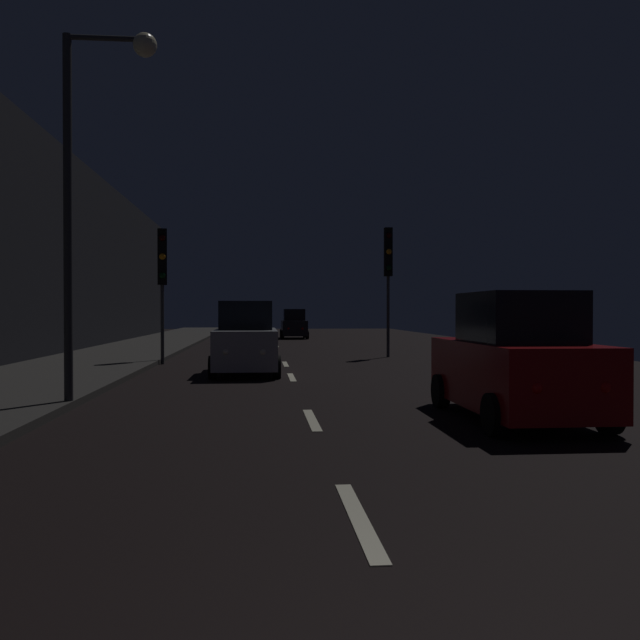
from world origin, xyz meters
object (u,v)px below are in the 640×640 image
Objects in this scene: traffic_light_far_left at (162,267)px; traffic_light_far_right at (388,263)px; car_distant_taillights at (294,325)px; streetlamp_overhead at (94,158)px; car_approaching_headlights at (246,341)px; car_parked_right_near at (515,362)px.

traffic_light_far_right is at bearing 99.00° from traffic_light_far_left.
traffic_light_far_left is 1.18× the size of car_distant_taillights.
traffic_light_far_left is at bearing -68.49° from traffic_light_far_right.
streetlamp_overhead is (-8.06, -13.28, 0.92)m from traffic_light_far_right.
streetlamp_overhead reaches higher than car_approaching_headlights.
car_approaching_headlights is 9.82m from car_parked_right_near.
traffic_light_far_left is at bearing 31.35° from car_parked_right_near.
traffic_light_far_left is 1.10× the size of car_parked_right_near.
streetlamp_overhead is 32.47m from car_distant_taillights.
streetlamp_overhead reaches higher than car_parked_right_near.
car_parked_right_near is at bearing 21.40° from traffic_light_far_left.
streetlamp_overhead is 8.12m from car_approaching_headlights.
car_approaching_headlights is (2.90, -3.69, -2.36)m from traffic_light_far_left.
car_parked_right_near reaches higher than car_approaching_headlights.
traffic_light_far_right is 1.21× the size of car_parked_right_near.
car_parked_right_near is (1.98, -33.74, 0.07)m from car_distant_taillights.
car_distant_taillights is at bearing -168.91° from traffic_light_far_right.
traffic_light_far_right is at bearing -171.48° from car_distant_taillights.
traffic_light_far_left is 14.65m from car_parked_right_near.
car_approaching_headlights is at bearing -37.07° from traffic_light_far_right.
streetlamp_overhead is (0.27, -10.43, 1.31)m from traffic_light_far_left.
car_approaching_headlights is (2.64, 6.74, -3.67)m from streetlamp_overhead.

